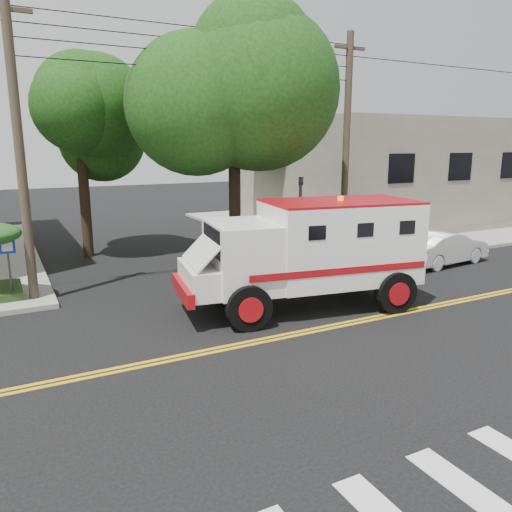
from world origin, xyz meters
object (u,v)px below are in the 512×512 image
parked_sedan (444,248)px  armored_truck (311,248)px  pedestrian_a (362,238)px  pedestrian_b (399,233)px

parked_sedan → armored_truck: bearing=98.7°
pedestrian_a → pedestrian_b: (2.48, 0.51, -0.08)m
armored_truck → pedestrian_a: (5.01, 3.81, -0.78)m
armored_truck → pedestrian_a: bearing=46.3°
parked_sedan → pedestrian_b: pedestrian_b is taller
parked_sedan → pedestrian_a: 3.35m
pedestrian_a → pedestrian_b: size_ratio=1.10×
armored_truck → parked_sedan: (7.88, 2.11, -1.13)m
armored_truck → parked_sedan: size_ratio=1.77×
pedestrian_a → pedestrian_b: bearing=164.3°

